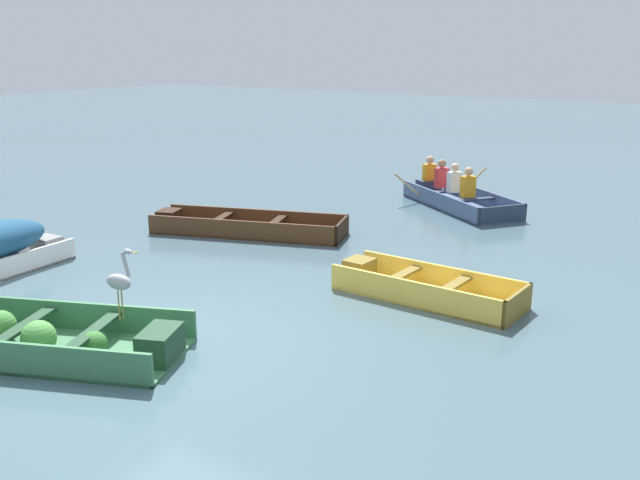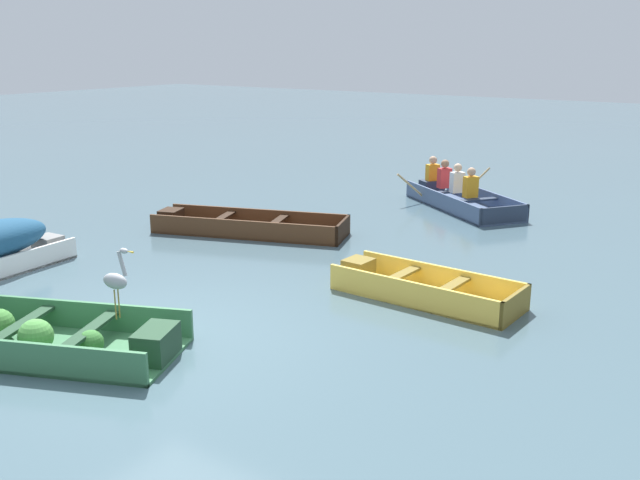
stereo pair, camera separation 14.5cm
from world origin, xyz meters
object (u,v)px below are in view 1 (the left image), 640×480
object	(u,v)px
rowboat_slate_blue_with_crew	(454,195)
skiff_dark_varnish_far_moored	(242,227)
skiff_yellow_near_moored	(420,288)
heron_on_dinghy	(120,280)
dinghy_green_foreground	(60,341)

from	to	relation	value
rowboat_slate_blue_with_crew	skiff_dark_varnish_far_moored	bearing A→B (deg)	-118.45
skiff_yellow_near_moored	skiff_dark_varnish_far_moored	xyz separation A→B (m)	(-4.28, 1.31, -0.01)
skiff_dark_varnish_far_moored	rowboat_slate_blue_with_crew	world-z (taller)	rowboat_slate_blue_with_crew
skiff_dark_varnish_far_moored	skiff_yellow_near_moored	bearing A→B (deg)	-17.08
skiff_yellow_near_moored	heron_on_dinghy	world-z (taller)	heron_on_dinghy
dinghy_green_foreground	heron_on_dinghy	xyz separation A→B (m)	(0.64, 0.37, 0.74)
dinghy_green_foreground	skiff_yellow_near_moored	size ratio (longest dim) A/B	1.18
skiff_dark_varnish_far_moored	heron_on_dinghy	world-z (taller)	heron_on_dinghy
rowboat_slate_blue_with_crew	dinghy_green_foreground	bearing A→B (deg)	-93.79
dinghy_green_foreground	rowboat_slate_blue_with_crew	bearing A→B (deg)	86.21
skiff_yellow_near_moored	skiff_dark_varnish_far_moored	size ratio (longest dim) A/B	0.72
dinghy_green_foreground	skiff_yellow_near_moored	bearing A→B (deg)	57.10
dinghy_green_foreground	heron_on_dinghy	world-z (taller)	heron_on_dinghy
dinghy_green_foreground	rowboat_slate_blue_with_crew	world-z (taller)	rowboat_slate_blue_with_crew
dinghy_green_foreground	rowboat_slate_blue_with_crew	size ratio (longest dim) A/B	0.98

